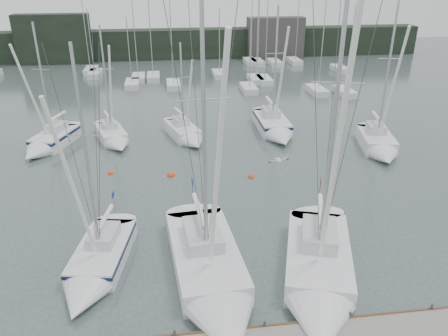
{
  "coord_description": "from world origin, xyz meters",
  "views": [
    {
      "loc": [
        -1.76,
        -18.41,
        15.01
      ],
      "look_at": [
        1.39,
        5.0,
        4.09
      ],
      "focal_mm": 35.0,
      "sensor_mm": 36.0,
      "label": 1
    }
  ],
  "objects_px": {
    "buoy_b": "(251,177)",
    "sailboat_mid_e": "(379,146)",
    "sailboat_mid_d": "(275,128)",
    "buoy_a": "(171,175)",
    "buoy_c": "(111,174)",
    "sailboat_near_right": "(319,283)",
    "sailboat_mid_c": "(187,135)",
    "sailboat_mid_b": "(114,138)",
    "sailboat_near_left": "(95,269)",
    "sailboat_near_center": "(214,285)",
    "sailboat_mid_a": "(48,143)"
  },
  "relations": [
    {
      "from": "sailboat_near_center",
      "to": "sailboat_near_right",
      "type": "height_order",
      "value": "sailboat_near_right"
    },
    {
      "from": "sailboat_mid_a",
      "to": "sailboat_mid_c",
      "type": "xyz_separation_m",
      "value": [
        12.55,
        0.53,
        -0.08
      ]
    },
    {
      "from": "sailboat_near_left",
      "to": "sailboat_mid_a",
      "type": "bearing_deg",
      "value": 119.19
    },
    {
      "from": "sailboat_mid_c",
      "to": "sailboat_near_right",
      "type": "bearing_deg",
      "value": -93.27
    },
    {
      "from": "sailboat_near_right",
      "to": "sailboat_mid_a",
      "type": "relative_size",
      "value": 1.5
    },
    {
      "from": "sailboat_mid_c",
      "to": "buoy_a",
      "type": "xyz_separation_m",
      "value": [
        -1.71,
        -7.47,
        -0.53
      ]
    },
    {
      "from": "sailboat_near_center",
      "to": "buoy_c",
      "type": "distance_m",
      "value": 16.5
    },
    {
      "from": "sailboat_mid_d",
      "to": "sailboat_mid_e",
      "type": "xyz_separation_m",
      "value": [
        8.01,
        -5.79,
        -0.02
      ]
    },
    {
      "from": "sailboat_mid_b",
      "to": "sailboat_near_left",
      "type": "bearing_deg",
      "value": -105.54
    },
    {
      "from": "sailboat_mid_b",
      "to": "buoy_b",
      "type": "bearing_deg",
      "value": -55.79
    },
    {
      "from": "sailboat_near_left",
      "to": "buoy_c",
      "type": "distance_m",
      "value": 12.97
    },
    {
      "from": "sailboat_mid_c",
      "to": "sailboat_mid_b",
      "type": "bearing_deg",
      "value": 161.91
    },
    {
      "from": "sailboat_near_right",
      "to": "sailboat_mid_c",
      "type": "xyz_separation_m",
      "value": [
        -5.34,
        22.21,
        -0.11
      ]
    },
    {
      "from": "sailboat_mid_a",
      "to": "sailboat_mid_c",
      "type": "height_order",
      "value": "sailboat_mid_a"
    },
    {
      "from": "sailboat_near_left",
      "to": "sailboat_near_right",
      "type": "xyz_separation_m",
      "value": [
        11.3,
        -2.75,
        0.11
      ]
    },
    {
      "from": "buoy_b",
      "to": "buoy_c",
      "type": "distance_m",
      "value": 11.17
    },
    {
      "from": "sailboat_near_center",
      "to": "sailboat_mid_b",
      "type": "height_order",
      "value": "sailboat_near_center"
    },
    {
      "from": "sailboat_near_right",
      "to": "buoy_c",
      "type": "distance_m",
      "value": 19.65
    },
    {
      "from": "sailboat_near_left",
      "to": "sailboat_mid_e",
      "type": "distance_m",
      "value": 26.72
    },
    {
      "from": "sailboat_mid_e",
      "to": "buoy_a",
      "type": "relative_size",
      "value": 20.89
    },
    {
      "from": "buoy_b",
      "to": "sailboat_mid_e",
      "type": "bearing_deg",
      "value": 15.46
    },
    {
      "from": "sailboat_near_center",
      "to": "buoy_a",
      "type": "height_order",
      "value": "sailboat_near_center"
    },
    {
      "from": "sailboat_mid_b",
      "to": "sailboat_mid_d",
      "type": "bearing_deg",
      "value": -16.47
    },
    {
      "from": "sailboat_mid_c",
      "to": "sailboat_mid_d",
      "type": "height_order",
      "value": "sailboat_mid_d"
    },
    {
      "from": "sailboat_near_right",
      "to": "sailboat_near_center",
      "type": "bearing_deg",
      "value": -168.7
    },
    {
      "from": "sailboat_mid_d",
      "to": "buoy_b",
      "type": "relative_size",
      "value": 24.65
    },
    {
      "from": "sailboat_near_left",
      "to": "sailboat_near_center",
      "type": "distance_m",
      "value": 6.44
    },
    {
      "from": "sailboat_near_right",
      "to": "sailboat_mid_e",
      "type": "bearing_deg",
      "value": 73.75
    },
    {
      "from": "sailboat_near_left",
      "to": "sailboat_near_right",
      "type": "relative_size",
      "value": 0.73
    },
    {
      "from": "sailboat_near_left",
      "to": "sailboat_mid_a",
      "type": "distance_m",
      "value": 20.04
    },
    {
      "from": "sailboat_mid_a",
      "to": "buoy_a",
      "type": "height_order",
      "value": "sailboat_mid_a"
    },
    {
      "from": "sailboat_mid_e",
      "to": "sailboat_near_left",
      "type": "bearing_deg",
      "value": -135.66
    },
    {
      "from": "sailboat_near_center",
      "to": "sailboat_near_right",
      "type": "bearing_deg",
      "value": -11.03
    },
    {
      "from": "sailboat_near_right",
      "to": "buoy_c",
      "type": "xyz_separation_m",
      "value": [
        -11.8,
        15.7,
        -0.64
      ]
    },
    {
      "from": "sailboat_mid_e",
      "to": "buoy_a",
      "type": "height_order",
      "value": "sailboat_mid_e"
    },
    {
      "from": "sailboat_mid_b",
      "to": "buoy_c",
      "type": "relative_size",
      "value": 23.21
    },
    {
      "from": "buoy_a",
      "to": "buoy_c",
      "type": "relative_size",
      "value": 1.33
    },
    {
      "from": "sailboat_near_left",
      "to": "sailboat_mid_c",
      "type": "distance_m",
      "value": 20.35
    },
    {
      "from": "sailboat_mid_c",
      "to": "buoy_b",
      "type": "distance_m",
      "value": 9.74
    },
    {
      "from": "sailboat_mid_e",
      "to": "buoy_b",
      "type": "height_order",
      "value": "sailboat_mid_e"
    },
    {
      "from": "sailboat_near_center",
      "to": "buoy_c",
      "type": "relative_size",
      "value": 33.86
    },
    {
      "from": "sailboat_mid_d",
      "to": "buoy_c",
      "type": "distance_m",
      "value": 16.7
    },
    {
      "from": "sailboat_mid_a",
      "to": "sailboat_mid_d",
      "type": "height_order",
      "value": "sailboat_mid_d"
    },
    {
      "from": "sailboat_mid_b",
      "to": "sailboat_mid_e",
      "type": "bearing_deg",
      "value": -30.89
    },
    {
      "from": "buoy_a",
      "to": "sailboat_near_left",
      "type": "bearing_deg",
      "value": -109.53
    },
    {
      "from": "sailboat_near_right",
      "to": "sailboat_mid_a",
      "type": "bearing_deg",
      "value": 147.04
    },
    {
      "from": "sailboat_near_left",
      "to": "sailboat_mid_b",
      "type": "height_order",
      "value": "sailboat_near_left"
    },
    {
      "from": "sailboat_mid_c",
      "to": "buoy_b",
      "type": "relative_size",
      "value": 18.6
    },
    {
      "from": "sailboat_mid_b",
      "to": "buoy_c",
      "type": "distance_m",
      "value": 6.69
    },
    {
      "from": "sailboat_mid_d",
      "to": "buoy_b",
      "type": "bearing_deg",
      "value": -114.33
    }
  ]
}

